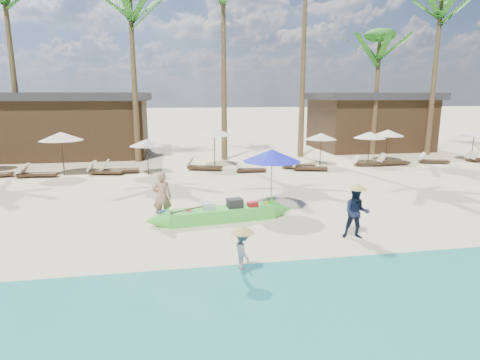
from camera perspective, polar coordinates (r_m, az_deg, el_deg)
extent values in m
plane|color=beige|center=(12.51, -3.12, -7.46)|extent=(240.00, 240.00, 0.00)
cube|color=tan|center=(8.03, 1.52, -19.29)|extent=(240.00, 4.50, 0.01)
cube|color=#47DC43|center=(13.57, -2.57, -4.93)|extent=(3.64, 1.18, 0.43)
cube|color=white|center=(13.56, -2.57, -4.84)|extent=(3.12, 0.91, 0.19)
cube|color=#262628|center=(13.60, -0.74, -3.50)|extent=(0.55, 0.45, 0.40)
cube|color=silver|center=(13.44, -4.51, -3.89)|extent=(0.43, 0.38, 0.32)
cube|color=red|center=(13.75, 1.82, -3.65)|extent=(0.37, 0.32, 0.25)
cylinder|color=red|center=(13.35, -7.34, -4.55)|extent=(0.25, 0.25, 0.10)
cylinder|color=#262628|center=(13.20, -8.47, -4.80)|extent=(0.23, 0.23, 0.09)
sphere|color=tan|center=(13.20, -9.97, -4.60)|extent=(0.20, 0.20, 0.20)
cylinder|color=yellow|center=(14.07, 3.81, -3.39)|extent=(0.16, 0.16, 0.20)
cylinder|color=yellow|center=(14.15, 4.66, -3.32)|extent=(0.16, 0.16, 0.20)
imported|color=tan|center=(13.48, -11.03, -2.41)|extent=(0.67, 0.47, 1.72)
imported|color=#141C37|center=(12.28, 16.23, -4.51)|extent=(0.90, 0.80, 1.55)
imported|color=gray|center=(9.39, 0.35, -9.93)|extent=(0.46, 0.68, 0.97)
cylinder|color=#99999E|center=(14.48, 4.49, -0.22)|extent=(0.05, 0.05, 2.21)
cone|color=#151CC8|center=(14.31, 4.55, 3.52)|extent=(2.12, 2.12, 0.43)
cube|color=#3C2818|center=(23.26, -27.31, 0.70)|extent=(1.62, 0.81, 0.11)
cube|color=beige|center=(23.29, -29.04, 1.23)|extent=(0.44, 0.56, 0.45)
cylinder|color=#3C2818|center=(22.94, -23.91, 3.34)|extent=(0.06, 0.06, 2.22)
cone|color=beige|center=(22.83, -24.12, 5.70)|extent=(2.22, 2.22, 0.44)
cube|color=#3C2818|center=(23.09, -26.48, 0.75)|extent=(1.80, 0.76, 0.12)
cube|color=beige|center=(23.35, -28.30, 1.46)|extent=(0.45, 0.61, 0.51)
cube|color=#3C2818|center=(22.44, -18.45, 1.12)|extent=(1.86, 0.92, 0.13)
cube|color=beige|center=(22.66, -20.36, 1.89)|extent=(0.50, 0.64, 0.52)
cylinder|color=#3C2818|center=(21.78, -13.00, 3.16)|extent=(0.05, 0.05, 1.84)
cone|color=beige|center=(21.67, -13.10, 5.23)|extent=(1.84, 1.84, 0.37)
cube|color=#3C2818|center=(22.61, -16.52, 1.34)|extent=(1.86, 0.62, 0.13)
cube|color=beige|center=(22.67, -18.62, 2.07)|extent=(0.42, 0.60, 0.54)
cylinder|color=#3C2818|center=(23.52, -3.65, 4.56)|extent=(0.06, 0.06, 2.23)
cone|color=beige|center=(23.41, -3.68, 6.89)|extent=(2.23, 2.23, 0.45)
cube|color=#3C2818|center=(22.62, -5.01, 1.81)|extent=(2.00, 1.20, 0.13)
cube|color=beige|center=(22.78, -7.08, 2.69)|extent=(0.60, 0.72, 0.56)
cube|color=#3C2818|center=(21.97, 1.61, 1.47)|extent=(1.60, 0.56, 0.11)
cube|color=beige|center=(21.81, -0.20, 2.14)|extent=(0.37, 0.52, 0.46)
cylinder|color=#3C2818|center=(24.42, 11.38, 4.22)|extent=(0.05, 0.05, 1.89)
cone|color=beige|center=(24.32, 11.46, 6.12)|extent=(1.89, 1.89, 0.38)
cube|color=#3C2818|center=(22.72, 10.02, 1.69)|extent=(1.90, 1.05, 0.13)
cube|color=beige|center=(22.62, 8.03, 2.53)|extent=(0.55, 0.67, 0.53)
cube|color=#3C2818|center=(23.37, 8.31, 2.05)|extent=(1.91, 0.72, 0.13)
cube|color=beige|center=(23.12, 6.35, 2.83)|extent=(0.46, 0.63, 0.55)
cylinder|color=#3C2818|center=(25.58, 17.85, 4.26)|extent=(0.05, 0.05, 1.92)
cone|color=beige|center=(25.49, 17.97, 6.11)|extent=(1.92, 1.92, 0.38)
cube|color=#3C2818|center=(25.03, 17.76, 2.21)|extent=(1.68, 0.79, 0.11)
cube|color=beige|center=(24.77, 16.24, 2.88)|extent=(0.45, 0.58, 0.47)
cylinder|color=#3C2818|center=(27.14, 20.17, 4.56)|extent=(0.05, 0.05, 1.96)
cone|color=beige|center=(27.05, 20.30, 6.32)|extent=(1.96, 1.96, 0.39)
cube|color=#3C2818|center=(25.90, 21.03, 2.33)|extent=(1.84, 0.63, 0.13)
cube|color=beige|center=(25.46, 19.51, 3.03)|extent=(0.42, 0.60, 0.53)
cube|color=#3C2818|center=(27.55, 25.89, 2.44)|extent=(1.76, 1.07, 0.12)
cube|color=beige|center=(27.31, 24.46, 3.12)|extent=(0.53, 0.64, 0.49)
cylinder|color=#3C2818|center=(29.91, 30.19, 4.22)|extent=(0.05, 0.05, 1.88)
cone|color=beige|center=(29.83, 30.36, 5.75)|extent=(1.88, 1.88, 0.38)
cube|color=beige|center=(29.42, 29.79, 3.17)|extent=(0.51, 0.62, 0.48)
cube|color=beige|center=(29.19, 30.33, 3.08)|extent=(0.40, 0.57, 0.50)
cone|color=brown|center=(28.30, -29.56, 13.11)|extent=(0.40, 0.40, 10.89)
cone|color=brown|center=(26.07, -14.81, 13.57)|extent=(0.40, 0.40, 10.08)
cone|color=brown|center=(26.01, -2.32, 15.26)|extent=(0.40, 0.40, 11.26)
cone|color=brown|center=(27.66, 9.00, 16.91)|extent=(0.40, 0.40, 13.16)
cone|color=brown|center=(29.84, 18.77, 11.17)|extent=(0.40, 0.40, 8.07)
ellipsoid|color=#1E6B1A|center=(30.10, 19.32, 18.86)|extent=(2.08, 2.08, 0.88)
cone|color=brown|center=(31.12, 25.89, 12.99)|extent=(0.40, 0.40, 10.64)
cube|color=#3C2818|center=(30.03, -22.92, 6.77)|extent=(10.00, 6.00, 3.80)
cube|color=#2D2D33|center=(29.95, -23.26, 10.87)|extent=(10.80, 6.60, 0.50)
cube|color=#3C2818|center=(33.10, 17.83, 7.55)|extent=(8.00, 6.00, 3.80)
cube|color=#2D2D33|center=(33.02, 18.07, 11.27)|extent=(8.80, 6.60, 0.50)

